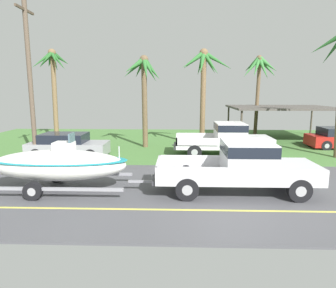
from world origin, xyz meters
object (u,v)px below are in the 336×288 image
object	(u,v)px
utility_pole	(30,79)
carport_awning	(281,108)
parked_sedan_far	(67,146)
parked_pickup_background	(229,138)
boat_on_trailer	(58,165)
palm_tree_far_right	(259,71)
palm_tree_near_left	(204,73)
palm_tree_far_left	(53,71)
pickup_truck_towing	(246,165)
palm_tree_mid	(144,78)

from	to	relation	value
utility_pole	carport_awning	bearing A→B (deg)	25.70
parked_sedan_far	carport_awning	xyz separation A→B (m)	(14.02, 6.79, 1.78)
parked_pickup_background	utility_pole	size ratio (longest dim) A/B	0.68
boat_on_trailer	palm_tree_far_right	bearing A→B (deg)	52.54
palm_tree_near_left	utility_pole	world-z (taller)	utility_pole
boat_on_trailer	palm_tree_far_left	distance (m)	12.86
utility_pole	palm_tree_near_left	bearing A→B (deg)	24.34
pickup_truck_towing	palm_tree_mid	xyz separation A→B (m)	(-4.66, 8.62, 3.47)
palm_tree_far_right	carport_awning	bearing A→B (deg)	-56.08
parked_sedan_far	palm_tree_far_right	bearing A→B (deg)	34.36
palm_tree_mid	utility_pole	bearing A→B (deg)	-146.66
carport_awning	palm_tree_far_right	xyz separation A→B (m)	(-1.29, 1.92, 2.82)
palm_tree_far_left	utility_pole	size ratio (longest dim) A/B	0.80
palm_tree_far_left	palm_tree_far_right	bearing A→B (deg)	11.20
palm_tree_mid	parked_sedan_far	bearing A→B (deg)	-143.73
pickup_truck_towing	palm_tree_far_left	world-z (taller)	palm_tree_far_left
parked_sedan_far	palm_tree_near_left	xyz separation A→B (m)	(7.83, 3.54, 4.17)
pickup_truck_towing	palm_tree_near_left	bearing A→B (deg)	95.43
boat_on_trailer	parked_pickup_background	xyz separation A→B (m)	(7.42, 6.44, 0.06)
pickup_truck_towing	parked_pickup_background	xyz separation A→B (m)	(0.45, 6.44, 0.00)
parked_pickup_background	parked_sedan_far	bearing A→B (deg)	-175.04
palm_tree_far_left	parked_pickup_background	bearing A→B (deg)	-21.78
parked_pickup_background	palm_tree_far_left	world-z (taller)	palm_tree_far_left
palm_tree_far_left	pickup_truck_towing	bearing A→B (deg)	-44.12
parked_sedan_far	palm_tree_far_right	world-z (taller)	palm_tree_far_right
parked_sedan_far	palm_tree_far_left	xyz separation A→B (m)	(-2.90, 5.61, 4.46)
parked_pickup_background	utility_pole	bearing A→B (deg)	-172.10
boat_on_trailer	palm_tree_near_left	size ratio (longest dim) A/B	0.99
parked_sedan_far	pickup_truck_towing	bearing A→B (deg)	-32.97
palm_tree_near_left	palm_tree_far_left	xyz separation A→B (m)	(-10.74, 2.07, 0.29)
parked_pickup_background	palm_tree_near_left	distance (m)	4.86
palm_tree_near_left	palm_tree_far_left	bearing A→B (deg)	169.09
carport_awning	utility_pole	distance (m)	17.34
palm_tree_near_left	utility_pole	distance (m)	10.27
utility_pole	boat_on_trailer	bearing A→B (deg)	-56.85
palm_tree_near_left	palm_tree_far_left	world-z (taller)	palm_tree_far_left
boat_on_trailer	parked_pickup_background	distance (m)	9.83
boat_on_trailer	parked_sedan_far	xyz separation A→B (m)	(-1.73, 5.65, -0.33)
palm_tree_mid	palm_tree_far_left	world-z (taller)	palm_tree_far_left
palm_tree_near_left	palm_tree_mid	bearing A→B (deg)	-171.39
pickup_truck_towing	palm_tree_mid	size ratio (longest dim) A/B	1.01
pickup_truck_towing	palm_tree_far_right	size ratio (longest dim) A/B	0.92
boat_on_trailer	utility_pole	bearing A→B (deg)	123.15
pickup_truck_towing	palm_tree_mid	bearing A→B (deg)	118.42
boat_on_trailer	carport_awning	bearing A→B (deg)	45.35
palm_tree_far_right	palm_tree_far_left	bearing A→B (deg)	-168.80
palm_tree_near_left	pickup_truck_towing	bearing A→B (deg)	-84.57
parked_pickup_background	palm_tree_far_right	xyz separation A→B (m)	(3.58, 7.91, 4.21)
palm_tree_far_left	utility_pole	bearing A→B (deg)	-77.51
pickup_truck_towing	utility_pole	size ratio (longest dim) A/B	0.72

